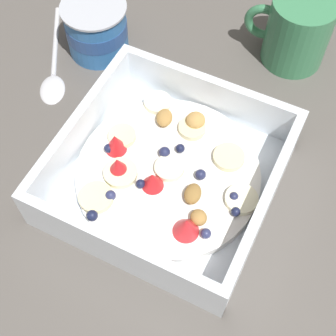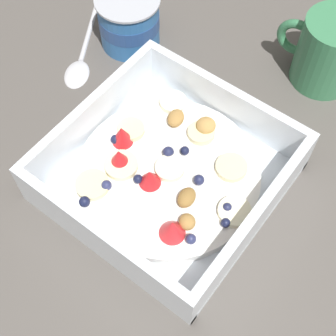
% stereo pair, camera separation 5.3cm
% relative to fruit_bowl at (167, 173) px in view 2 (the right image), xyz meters
% --- Properties ---
extents(ground_plane, '(2.40, 2.40, 0.00)m').
position_rel_fruit_bowl_xyz_m(ground_plane, '(0.00, 0.02, -0.02)').
color(ground_plane, '#56514C').
extents(fruit_bowl, '(0.23, 0.23, 0.06)m').
position_rel_fruit_bowl_xyz_m(fruit_bowl, '(0.00, 0.00, 0.00)').
color(fruit_bowl, white).
rests_on(fruit_bowl, ground).
extents(spoon, '(0.10, 0.16, 0.01)m').
position_rel_fruit_bowl_xyz_m(spoon, '(-0.20, 0.08, -0.01)').
color(spoon, silver).
rests_on(spoon, ground).
extents(yogurt_cup, '(0.08, 0.08, 0.07)m').
position_rel_fruit_bowl_xyz_m(yogurt_cup, '(-0.17, 0.14, 0.02)').
color(yogurt_cup, '#3370B7').
rests_on(yogurt_cup, ground).
extents(coffee_mug, '(0.11, 0.08, 0.09)m').
position_rel_fruit_bowl_xyz_m(coffee_mug, '(0.06, 0.24, 0.03)').
color(coffee_mug, '#3D8456').
rests_on(coffee_mug, ground).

